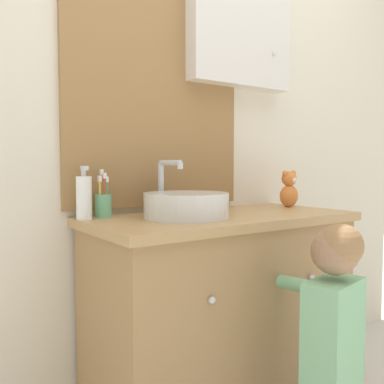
{
  "coord_description": "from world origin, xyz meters",
  "views": [
    {
      "loc": [
        -1.08,
        -1.0,
        1.05
      ],
      "look_at": [
        -0.18,
        0.29,
        0.95
      ],
      "focal_mm": 40.0,
      "sensor_mm": 36.0,
      "label": 1
    }
  ],
  "objects_px": {
    "soap_dispenser": "(84,197)",
    "teddy_bear": "(289,190)",
    "sink_basin": "(186,204)",
    "toothbrush_holder": "(103,204)",
    "child_figure": "(332,340)"
  },
  "relations": [
    {
      "from": "teddy_bear",
      "to": "toothbrush_holder",
      "type": "bearing_deg",
      "value": 172.14
    },
    {
      "from": "sink_basin",
      "to": "soap_dispenser",
      "type": "distance_m",
      "value": 0.37
    },
    {
      "from": "toothbrush_holder",
      "to": "soap_dispenser",
      "type": "bearing_deg",
      "value": -164.75
    },
    {
      "from": "child_figure",
      "to": "teddy_bear",
      "type": "bearing_deg",
      "value": 54.56
    },
    {
      "from": "teddy_bear",
      "to": "child_figure",
      "type": "bearing_deg",
      "value": -125.44
    },
    {
      "from": "sink_basin",
      "to": "toothbrush_holder",
      "type": "relative_size",
      "value": 2.04
    },
    {
      "from": "sink_basin",
      "to": "teddy_bear",
      "type": "xyz_separation_m",
      "value": [
        0.64,
        0.07,
        0.03
      ]
    },
    {
      "from": "sink_basin",
      "to": "child_figure",
      "type": "relative_size",
      "value": 0.43
    },
    {
      "from": "child_figure",
      "to": "teddy_bear",
      "type": "height_order",
      "value": "teddy_bear"
    },
    {
      "from": "soap_dispenser",
      "to": "teddy_bear",
      "type": "relative_size",
      "value": 1.12
    },
    {
      "from": "soap_dispenser",
      "to": "child_figure",
      "type": "bearing_deg",
      "value": -48.51
    },
    {
      "from": "toothbrush_holder",
      "to": "soap_dispenser",
      "type": "height_order",
      "value": "soap_dispenser"
    },
    {
      "from": "soap_dispenser",
      "to": "teddy_bear",
      "type": "distance_m",
      "value": 0.98
    },
    {
      "from": "sink_basin",
      "to": "teddy_bear",
      "type": "distance_m",
      "value": 0.64
    },
    {
      "from": "soap_dispenser",
      "to": "child_figure",
      "type": "xyz_separation_m",
      "value": [
        0.58,
        -0.65,
        -0.45
      ]
    }
  ]
}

